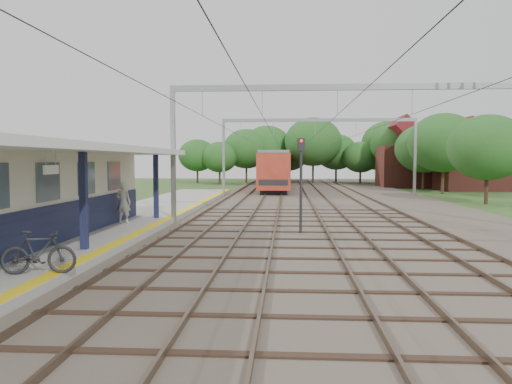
{
  "coord_description": "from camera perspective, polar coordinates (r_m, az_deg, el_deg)",
  "views": [
    {
      "loc": [
        0.76,
        -9.88,
        3.27
      ],
      "look_at": [
        -0.89,
        16.33,
        1.6
      ],
      "focal_mm": 35.0,
      "sensor_mm": 36.0,
      "label": 1
    }
  ],
  "objects": [
    {
      "name": "ground",
      "position": [
        10.43,
        -0.78,
        -14.62
      ],
      "size": [
        160.0,
        160.0,
        0.0
      ],
      "primitive_type": "plane",
      "color": "#2D4C1E",
      "rests_on": "ground"
    },
    {
      "name": "ballast_bed",
      "position": [
        40.14,
        8.23,
        -1.0
      ],
      "size": [
        18.0,
        90.0,
        0.1
      ],
      "primitive_type": "cube",
      "color": "#473D33",
      "rests_on": "ground"
    },
    {
      "name": "platform",
      "position": [
        25.45,
        -15.38,
        -3.48
      ],
      "size": [
        5.0,
        52.0,
        0.35
      ],
      "primitive_type": "cube",
      "color": "gray",
      "rests_on": "ground"
    },
    {
      "name": "yellow_stripe",
      "position": [
        24.79,
        -10.46,
        -3.17
      ],
      "size": [
        0.45,
        52.0,
        0.01
      ],
      "primitive_type": "cube",
      "color": "yellow",
      "rests_on": "platform"
    },
    {
      "name": "station_building",
      "position": [
        19.47,
        -26.07,
        -0.33
      ],
      "size": [
        3.41,
        18.0,
        3.4
      ],
      "color": "beige",
      "rests_on": "platform"
    },
    {
      "name": "canopy",
      "position": [
        18.03,
        -24.72,
        4.5
      ],
      "size": [
        6.4,
        20.0,
        3.44
      ],
      "color": "#12173A",
      "rests_on": "platform"
    },
    {
      "name": "rail_tracks",
      "position": [
        40.0,
        4.66,
        -0.81
      ],
      "size": [
        11.8,
        88.0,
        0.15
      ],
      "color": "brown",
      "rests_on": "ballast_bed"
    },
    {
      "name": "catenary_system",
      "position": [
        35.33,
        7.93,
        7.24
      ],
      "size": [
        17.22,
        88.0,
        7.0
      ],
      "color": "gray",
      "rests_on": "ground"
    },
    {
      "name": "tree_band",
      "position": [
        67.09,
        6.27,
        5.02
      ],
      "size": [
        31.72,
        30.88,
        8.82
      ],
      "color": "#382619",
      "rests_on": "ground"
    },
    {
      "name": "house_near",
      "position": [
        59.43,
        23.56,
        3.06
      ],
      "size": [
        7.0,
        6.12,
        7.89
      ],
      "color": "brown",
      "rests_on": "ground"
    },
    {
      "name": "house_far",
      "position": [
        63.73,
        17.48,
        3.43
      ],
      "size": [
        8.0,
        6.12,
        8.66
      ],
      "color": "brown",
      "rests_on": "ground"
    },
    {
      "name": "person",
      "position": [
        24.05,
        -14.92,
        -1.16
      ],
      "size": [
        0.73,
        0.5,
        1.92
      ],
      "primitive_type": "imported",
      "rotation": [
        0.0,
        0.0,
        3.08
      ],
      "color": "beige",
      "rests_on": "platform"
    },
    {
      "name": "bicycle",
      "position": [
        14.01,
        -23.61,
        -6.34
      ],
      "size": [
        1.94,
        0.87,
        1.13
      ],
      "primitive_type": "imported",
      "rotation": [
        0.0,
        0.0,
        1.76
      ],
      "color": "black",
      "rests_on": "platform"
    },
    {
      "name": "train",
      "position": [
        64.23,
        2.49,
        2.75
      ],
      "size": [
        3.14,
        39.12,
        4.11
      ],
      "color": "black",
      "rests_on": "ballast_bed"
    },
    {
      "name": "signal_post",
      "position": [
        21.72,
        5.17,
        1.93
      ],
      "size": [
        0.33,
        0.31,
        4.22
      ],
      "rotation": [
        0.0,
        0.0,
        0.42
      ],
      "color": "black",
      "rests_on": "ground"
    }
  ]
}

